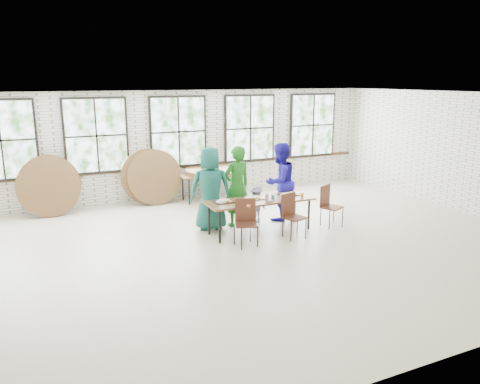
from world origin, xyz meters
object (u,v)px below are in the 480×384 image
at_px(chair_near_right, 291,212).
at_px(storage_table, 212,176).
at_px(dining_table, 260,202).
at_px(chair_near_left, 246,218).

relative_size(chair_near_right, storage_table, 0.51).
xyz_separation_m(chair_near_right, storage_table, (-0.33, 3.68, 0.13)).
bearing_deg(storage_table, dining_table, -87.78).
bearing_deg(chair_near_right, dining_table, 110.03).
distance_m(dining_table, storage_table, 3.09).
relative_size(chair_near_left, storage_table, 0.51).
bearing_deg(dining_table, chair_near_left, -136.33).
relative_size(chair_near_left, chair_near_right, 1.00).
relative_size(dining_table, storage_table, 1.30).
height_order(dining_table, chair_near_left, chair_near_left).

